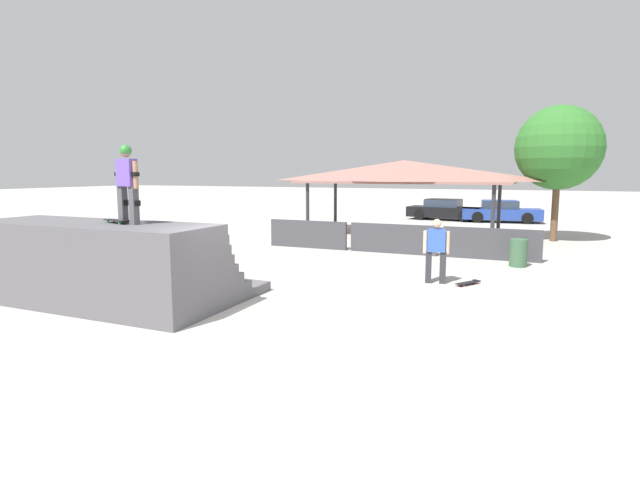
{
  "coord_description": "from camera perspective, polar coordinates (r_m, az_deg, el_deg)",
  "views": [
    {
      "loc": [
        4.96,
        -8.32,
        2.87
      ],
      "look_at": [
        -0.52,
        4.4,
        0.99
      ],
      "focal_mm": 28.0,
      "sensor_mm": 36.0,
      "label": 1
    }
  ],
  "objects": [
    {
      "name": "trash_bin",
      "position": [
        16.46,
        21.73,
        -1.38
      ],
      "size": [
        0.52,
        0.52,
        0.85
      ],
      "primitive_type": "cylinder",
      "color": "#385B3D",
      "rests_on": "ground"
    },
    {
      "name": "skateboard_on_deck",
      "position": [
        11.35,
        -22.13,
        2.06
      ],
      "size": [
        0.86,
        0.45,
        0.09
      ],
      "rotation": [
        0.0,
        0.0,
        -0.31
      ],
      "color": "green",
      "rests_on": "quarter_pipe_ramp"
    },
    {
      "name": "tree_beside_pavilion",
      "position": [
        23.08,
        25.64,
        9.46
      ],
      "size": [
        3.46,
        3.46,
        5.62
      ],
      "color": "brown",
      "rests_on": "ground"
    },
    {
      "name": "parked_car_black",
      "position": [
        31.39,
        14.04,
        3.35
      ],
      "size": [
        4.55,
        2.17,
        1.27
      ],
      "rotation": [
        0.0,
        0.0,
        -0.12
      ],
      "color": "black",
      "rests_on": "ground"
    },
    {
      "name": "pavilion_shelter",
      "position": [
        23.04,
        9.59,
        7.68
      ],
      "size": [
        9.45,
        4.06,
        3.42
      ],
      "color": "#2D2D33",
      "rests_on": "ground"
    },
    {
      "name": "bystander_walking",
      "position": [
        13.28,
        13.14,
        -0.86
      ],
      "size": [
        0.68,
        0.31,
        1.68
      ],
      "rotation": [
        0.0,
        0.0,
        3.34
      ],
      "color": "#2D2D33",
      "rests_on": "ground"
    },
    {
      "name": "skater_on_deck",
      "position": [
        11.05,
        -21.18,
        6.54
      ],
      "size": [
        0.7,
        0.26,
        1.63
      ],
      "rotation": [
        0.0,
        0.0,
        -0.12
      ],
      "color": "#4C4C51",
      "rests_on": "quarter_pipe_ramp"
    },
    {
      "name": "ground_plane",
      "position": [
        10.11,
        -7.28,
        -8.84
      ],
      "size": [
        160.0,
        160.0,
        0.0
      ],
      "primitive_type": "plane",
      "color": "#ADA8A0"
    },
    {
      "name": "skateboard_on_ground",
      "position": [
        13.44,
        16.62,
        -4.68
      ],
      "size": [
        0.59,
        0.76,
        0.09
      ],
      "rotation": [
        0.0,
        0.0,
        1.0
      ],
      "color": "red",
      "rests_on": "ground"
    },
    {
      "name": "parked_car_blue",
      "position": [
        30.93,
        19.97,
        3.05
      ],
      "size": [
        4.56,
        2.28,
        1.27
      ],
      "rotation": [
        0.0,
        0.0,
        0.13
      ],
      "color": "navy",
      "rests_on": "ground"
    },
    {
      "name": "quarter_pipe_ramp",
      "position": [
        12.09,
        -23.21,
        -2.81
      ],
      "size": [
        5.68,
        3.61,
        1.81
      ],
      "color": "#565459",
      "rests_on": "ground"
    },
    {
      "name": "barrier_fence",
      "position": [
        17.97,
        8.32,
        0.14
      ],
      "size": [
        9.82,
        0.12,
        1.05
      ],
      "color": "#3D3D42",
      "rests_on": "ground"
    }
  ]
}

